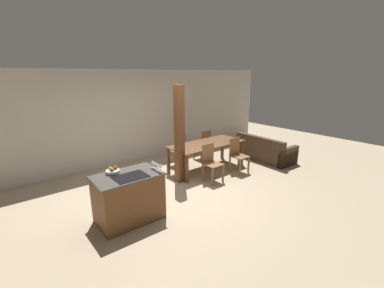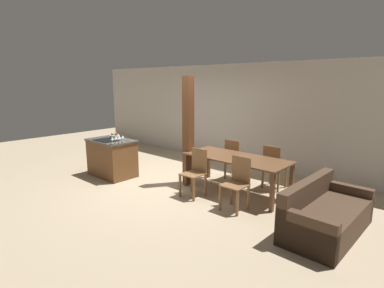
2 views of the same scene
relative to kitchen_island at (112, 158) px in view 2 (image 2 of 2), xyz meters
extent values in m
plane|color=tan|center=(1.39, 0.45, -0.44)|extent=(16.00, 16.00, 0.00)
cube|color=beige|center=(1.39, 2.99, 0.91)|extent=(11.20, 0.08, 2.70)
cube|color=brown|center=(0.00, 0.00, -0.02)|extent=(1.12, 0.70, 0.84)
cube|color=#4C4742|center=(0.00, 0.00, 0.42)|extent=(1.16, 0.74, 0.04)
cube|color=black|center=(0.00, -0.13, 0.44)|extent=(0.56, 0.40, 0.01)
cylinder|color=silver|center=(-0.17, 0.22, 0.47)|extent=(0.24, 0.24, 0.05)
sphere|color=red|center=(-0.12, 0.23, 0.52)|extent=(0.08, 0.08, 0.08)
sphere|color=gold|center=(-0.19, 0.27, 0.52)|extent=(0.07, 0.07, 0.07)
sphere|color=#3D8E38|center=(-0.20, 0.17, 0.52)|extent=(0.07, 0.07, 0.07)
cylinder|color=silver|center=(0.50, -0.29, 0.45)|extent=(0.06, 0.06, 0.00)
cylinder|color=silver|center=(0.50, -0.29, 0.50)|extent=(0.01, 0.01, 0.09)
cone|color=silver|center=(0.50, -0.29, 0.57)|extent=(0.07, 0.07, 0.06)
cylinder|color=silver|center=(0.50, -0.20, 0.45)|extent=(0.06, 0.06, 0.00)
cylinder|color=silver|center=(0.50, -0.20, 0.50)|extent=(0.01, 0.01, 0.09)
cone|color=silver|center=(0.50, -0.20, 0.57)|extent=(0.07, 0.07, 0.06)
cylinder|color=silver|center=(0.50, -0.11, 0.45)|extent=(0.06, 0.06, 0.00)
cylinder|color=silver|center=(0.50, -0.11, 0.50)|extent=(0.01, 0.01, 0.09)
cone|color=silver|center=(0.50, -0.11, 0.57)|extent=(0.07, 0.07, 0.06)
cylinder|color=silver|center=(0.50, -0.02, 0.45)|extent=(0.06, 0.06, 0.00)
cylinder|color=silver|center=(0.50, -0.02, 0.50)|extent=(0.01, 0.01, 0.09)
cone|color=silver|center=(0.50, -0.02, 0.57)|extent=(0.07, 0.07, 0.06)
cube|color=brown|center=(2.83, 1.03, 0.28)|extent=(2.16, 0.92, 0.03)
cube|color=brown|center=(1.81, 0.64, -0.09)|extent=(0.07, 0.07, 0.71)
cube|color=brown|center=(3.84, 0.64, -0.09)|extent=(0.07, 0.07, 0.71)
cube|color=brown|center=(1.81, 1.43, -0.09)|extent=(0.07, 0.07, 0.71)
cube|color=brown|center=(3.84, 1.43, -0.09)|extent=(0.07, 0.07, 0.71)
cube|color=brown|center=(2.34, 0.28, 0.01)|extent=(0.40, 0.40, 0.02)
cube|color=brown|center=(2.34, 0.47, 0.26)|extent=(0.38, 0.02, 0.47)
cube|color=brown|center=(2.17, 0.10, -0.22)|extent=(0.04, 0.04, 0.45)
cube|color=brown|center=(2.52, 0.10, -0.22)|extent=(0.04, 0.04, 0.45)
cube|color=brown|center=(2.17, 0.45, -0.22)|extent=(0.04, 0.04, 0.45)
cube|color=brown|center=(2.52, 0.45, -0.22)|extent=(0.04, 0.04, 0.45)
cube|color=brown|center=(3.31, 0.28, 0.01)|extent=(0.40, 0.40, 0.02)
cube|color=brown|center=(3.31, 0.47, 0.26)|extent=(0.38, 0.02, 0.47)
cube|color=brown|center=(3.14, 0.10, -0.22)|extent=(0.04, 0.04, 0.45)
cube|color=brown|center=(3.49, 0.10, -0.22)|extent=(0.04, 0.04, 0.45)
cube|color=brown|center=(3.14, 0.45, -0.22)|extent=(0.04, 0.04, 0.45)
cube|color=brown|center=(3.49, 0.45, -0.22)|extent=(0.04, 0.04, 0.45)
cube|color=brown|center=(2.34, 1.79, 0.01)|extent=(0.40, 0.40, 0.02)
cube|color=brown|center=(2.34, 1.60, 0.26)|extent=(0.38, 0.02, 0.47)
cube|color=brown|center=(2.52, 1.97, -0.22)|extent=(0.04, 0.04, 0.45)
cube|color=brown|center=(2.17, 1.97, -0.22)|extent=(0.04, 0.04, 0.45)
cube|color=brown|center=(2.52, 1.62, -0.22)|extent=(0.04, 0.04, 0.45)
cube|color=brown|center=(2.17, 1.62, -0.22)|extent=(0.04, 0.04, 0.45)
cube|color=brown|center=(3.31, 1.79, 0.01)|extent=(0.40, 0.40, 0.02)
cube|color=brown|center=(3.31, 1.60, 0.26)|extent=(0.38, 0.02, 0.47)
cube|color=brown|center=(3.49, 1.97, -0.22)|extent=(0.04, 0.04, 0.45)
cube|color=brown|center=(3.14, 1.97, -0.22)|extent=(0.04, 0.04, 0.45)
cube|color=brown|center=(3.49, 1.62, -0.22)|extent=(0.04, 0.04, 0.45)
cube|color=brown|center=(3.14, 1.62, -0.22)|extent=(0.04, 0.04, 0.45)
cube|color=#473323|center=(4.81, 0.51, -0.23)|extent=(0.86, 1.74, 0.42)
cube|color=#473323|center=(4.49, 0.52, 0.14)|extent=(0.22, 1.72, 0.34)
cube|color=#473323|center=(4.78, -0.28, -0.16)|extent=(0.81, 0.17, 0.56)
cube|color=#473323|center=(4.84, 1.30, -0.16)|extent=(0.81, 0.17, 0.56)
cube|color=brown|center=(1.74, 0.81, 0.73)|extent=(0.19, 0.19, 2.35)
camera|label=1|loc=(-1.75, -3.95, 2.15)|focal=24.00mm
camera|label=2|loc=(6.05, -3.91, 1.77)|focal=28.00mm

